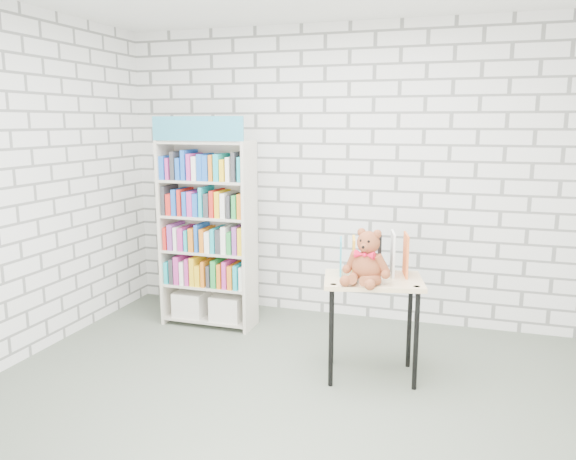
% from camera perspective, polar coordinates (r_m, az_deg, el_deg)
% --- Properties ---
extents(ground, '(4.50, 4.50, 0.00)m').
position_cam_1_polar(ground, '(3.94, -0.59, -17.81)').
color(ground, '#525A4C').
rests_on(ground, ground).
extents(room_shell, '(4.52, 4.02, 2.81)m').
position_cam_1_polar(room_shell, '(3.46, -0.65, 9.09)').
color(room_shell, silver).
rests_on(room_shell, ground).
extents(bookshelf, '(0.87, 0.34, 1.94)m').
position_cam_1_polar(bookshelf, '(5.25, -8.11, -0.25)').
color(bookshelf, beige).
rests_on(bookshelf, ground).
extents(display_table, '(0.80, 0.63, 0.77)m').
position_cam_1_polar(display_table, '(4.21, 8.62, -6.28)').
color(display_table, '#D8B582').
rests_on(display_table, ground).
extents(table_books, '(0.53, 0.32, 0.30)m').
position_cam_1_polar(table_books, '(4.25, 8.63, -2.54)').
color(table_books, teal).
rests_on(table_books, display_table).
extents(teddy_bear, '(0.35, 0.34, 0.39)m').
position_cam_1_polar(teddy_bear, '(4.03, 8.01, -3.18)').
color(teddy_bear, brown).
rests_on(teddy_bear, display_table).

